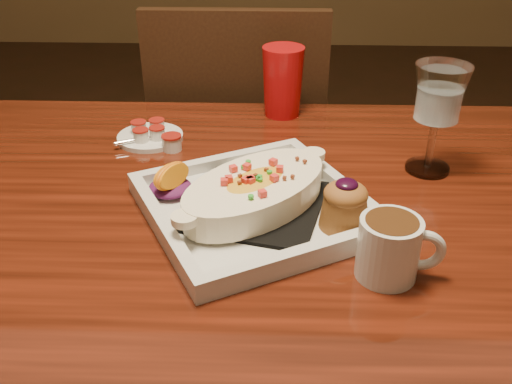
{
  "coord_description": "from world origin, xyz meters",
  "views": [
    {
      "loc": [
        0.08,
        -0.68,
        1.2
      ],
      "look_at": [
        0.06,
        0.05,
        0.77
      ],
      "focal_mm": 40.0,
      "sensor_mm": 36.0,
      "label": 1
    }
  ],
  "objects_px": {
    "coffee_mug": "(391,246)",
    "table": "(216,274)",
    "goblet": "(439,99)",
    "saucer": "(149,135)",
    "plate": "(261,198)",
    "red_tumbler": "(283,82)",
    "chair_far": "(241,165)"
  },
  "relations": [
    {
      "from": "coffee_mug",
      "to": "table",
      "type": "bearing_deg",
      "value": 157.02
    },
    {
      "from": "goblet",
      "to": "saucer",
      "type": "height_order",
      "value": "goblet"
    },
    {
      "from": "table",
      "to": "coffee_mug",
      "type": "bearing_deg",
      "value": -26.6
    },
    {
      "from": "plate",
      "to": "red_tumbler",
      "type": "distance_m",
      "value": 0.38
    },
    {
      "from": "table",
      "to": "saucer",
      "type": "distance_m",
      "value": 0.32
    },
    {
      "from": "chair_far",
      "to": "red_tumbler",
      "type": "height_order",
      "value": "chair_far"
    },
    {
      "from": "goblet",
      "to": "red_tumbler",
      "type": "xyz_separation_m",
      "value": [
        -0.24,
        0.23,
        -0.06
      ]
    },
    {
      "from": "chair_far",
      "to": "coffee_mug",
      "type": "height_order",
      "value": "chair_far"
    },
    {
      "from": "goblet",
      "to": "coffee_mug",
      "type": "bearing_deg",
      "value": -111.82
    },
    {
      "from": "table",
      "to": "goblet",
      "type": "height_order",
      "value": "goblet"
    },
    {
      "from": "table",
      "to": "chair_far",
      "type": "distance_m",
      "value": 0.65
    },
    {
      "from": "table",
      "to": "red_tumbler",
      "type": "relative_size",
      "value": 10.97
    },
    {
      "from": "red_tumbler",
      "to": "goblet",
      "type": "bearing_deg",
      "value": -43.9
    },
    {
      "from": "chair_far",
      "to": "plate",
      "type": "xyz_separation_m",
      "value": [
        0.07,
        -0.61,
        0.27
      ]
    },
    {
      "from": "chair_far",
      "to": "goblet",
      "type": "xyz_separation_m",
      "value": [
        0.34,
        -0.47,
        0.37
      ]
    },
    {
      "from": "chair_far",
      "to": "coffee_mug",
      "type": "xyz_separation_m",
      "value": [
        0.23,
        -0.74,
        0.29
      ]
    },
    {
      "from": "plate",
      "to": "coffee_mug",
      "type": "relative_size",
      "value": 3.71
    },
    {
      "from": "plate",
      "to": "red_tumbler",
      "type": "xyz_separation_m",
      "value": [
        0.03,
        0.38,
        0.04
      ]
    },
    {
      "from": "table",
      "to": "saucer",
      "type": "xyz_separation_m",
      "value": [
        -0.14,
        0.26,
        0.11
      ]
    },
    {
      "from": "goblet",
      "to": "red_tumbler",
      "type": "distance_m",
      "value": 0.34
    },
    {
      "from": "goblet",
      "to": "table",
      "type": "bearing_deg",
      "value": -154.26
    },
    {
      "from": "plate",
      "to": "saucer",
      "type": "relative_size",
      "value": 3.31
    },
    {
      "from": "table",
      "to": "red_tumbler",
      "type": "height_order",
      "value": "red_tumbler"
    },
    {
      "from": "saucer",
      "to": "plate",
      "type": "bearing_deg",
      "value": -49.65
    },
    {
      "from": "plate",
      "to": "coffee_mug",
      "type": "bearing_deg",
      "value": -66.55
    },
    {
      "from": "table",
      "to": "coffee_mug",
      "type": "xyz_separation_m",
      "value": [
        0.23,
        -0.11,
        0.14
      ]
    },
    {
      "from": "plate",
      "to": "coffee_mug",
      "type": "height_order",
      "value": "plate"
    },
    {
      "from": "coffee_mug",
      "to": "red_tumbler",
      "type": "height_order",
      "value": "red_tumbler"
    },
    {
      "from": "saucer",
      "to": "coffee_mug",
      "type": "bearing_deg",
      "value": -45.47
    },
    {
      "from": "saucer",
      "to": "red_tumbler",
      "type": "bearing_deg",
      "value": 28.01
    },
    {
      "from": "coffee_mug",
      "to": "red_tumbler",
      "type": "relative_size",
      "value": 0.78
    },
    {
      "from": "table",
      "to": "plate",
      "type": "height_order",
      "value": "plate"
    }
  ]
}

